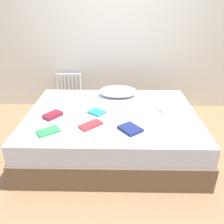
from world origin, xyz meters
TOP-DOWN VIEW (x-y plane):
  - ground_plane at (0.00, 0.00)m, footprint 8.00×8.00m
  - back_wall at (0.00, 1.35)m, footprint 6.00×0.10m
  - bed at (0.00, 0.00)m, footprint 2.00×1.50m
  - radiator at (-0.74, 1.20)m, footprint 0.42×0.04m
  - pillow at (0.07, 0.52)m, footprint 0.52×0.36m
  - textbook_teal at (-0.18, -0.02)m, footprint 0.23×0.22m
  - textbook_maroon at (-0.66, -0.13)m, footprint 0.22×0.24m
  - textbook_green at (-0.63, -0.46)m, footprint 0.25×0.23m
  - textbook_white at (0.66, 0.10)m, footprint 0.27×0.24m
  - textbook_navy at (0.19, -0.40)m, footprint 0.27×0.28m
  - textbook_red at (-0.21, -0.33)m, footprint 0.26×0.26m

SIDE VIEW (x-z plane):
  - ground_plane at x=0.00m, z-range 0.00..0.00m
  - bed at x=0.00m, z-range 0.00..0.50m
  - radiator at x=-0.74m, z-range 0.12..0.61m
  - textbook_green at x=-0.63m, z-range 0.50..0.52m
  - textbook_teal at x=-0.18m, z-range 0.50..0.53m
  - textbook_red at x=-0.21m, z-range 0.50..0.53m
  - textbook_navy at x=0.19m, z-range 0.50..0.53m
  - textbook_maroon at x=-0.66m, z-range 0.50..0.54m
  - textbook_white at x=0.66m, z-range 0.50..0.55m
  - pillow at x=0.07m, z-range 0.50..0.62m
  - back_wall at x=0.00m, z-range 0.00..2.80m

